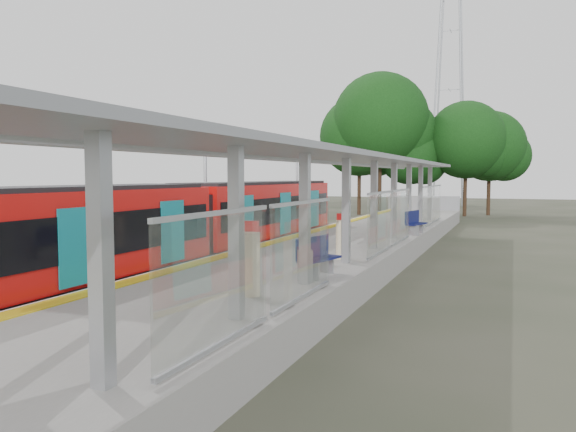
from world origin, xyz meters
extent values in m
cube|color=#59544C|center=(-4.50, 20.00, 0.12)|extent=(3.00, 70.00, 0.24)
cube|color=gray|center=(0.00, 20.00, 0.50)|extent=(6.00, 50.00, 1.00)
cube|color=gold|center=(-2.55, 20.00, 1.01)|extent=(0.60, 50.00, 0.02)
cube|color=#9EA0A5|center=(0.00, 44.95, 1.60)|extent=(6.00, 0.10, 1.20)
cube|color=black|center=(-4.50, 7.15, 0.65)|extent=(2.50, 13.50, 0.70)
cube|color=red|center=(-4.50, 7.15, 2.25)|extent=(2.65, 13.50, 2.50)
cube|color=black|center=(-4.50, 7.15, 2.30)|extent=(2.72, 12.96, 1.20)
cube|color=black|center=(-4.50, 7.15, 3.55)|extent=(2.40, 12.82, 0.15)
cube|color=#0C717E|center=(-3.14, 7.15, 2.10)|extent=(0.04, 1.30, 2.00)
cube|color=black|center=(-4.50, 21.25, 0.65)|extent=(2.50, 13.50, 0.70)
cube|color=red|center=(-4.50, 21.25, 2.25)|extent=(2.65, 13.50, 2.50)
cube|color=black|center=(-4.50, 21.25, 2.30)|extent=(2.72, 12.96, 1.20)
cube|color=black|center=(-4.50, 21.25, 3.55)|extent=(2.40, 12.83, 0.15)
cube|color=#0C717E|center=(-3.14, 21.25, 2.10)|extent=(0.04, 1.30, 2.00)
cylinder|color=black|center=(-4.50, 16.52, 0.35)|extent=(2.20, 0.70, 0.70)
cube|color=black|center=(-4.50, 14.20, 2.00)|extent=(2.30, 0.80, 2.40)
cube|color=#9EA0A5|center=(2.00, 2.00, 2.75)|extent=(0.25, 0.25, 3.50)
cube|color=#9EA0A5|center=(2.00, 6.00, 2.75)|extent=(0.25, 0.25, 3.50)
cube|color=#9EA0A5|center=(2.00, 10.00, 2.75)|extent=(0.25, 0.25, 3.50)
cube|color=#9EA0A5|center=(2.00, 14.00, 2.75)|extent=(0.25, 0.25, 3.50)
cube|color=#9EA0A5|center=(2.00, 18.00, 2.75)|extent=(0.25, 0.25, 3.50)
cube|color=#9EA0A5|center=(2.00, 22.00, 2.75)|extent=(0.25, 0.25, 3.50)
cube|color=#9EA0A5|center=(2.00, 26.00, 2.75)|extent=(0.25, 0.25, 3.50)
cube|color=#9EA0A5|center=(2.00, 30.00, 2.75)|extent=(0.25, 0.25, 3.50)
cube|color=#9EA0A5|center=(2.00, 34.00, 2.75)|extent=(0.25, 0.25, 3.50)
cube|color=gray|center=(1.60, 16.00, 4.58)|extent=(3.20, 38.00, 0.16)
cylinder|color=#9EA0A5|center=(0.05, 16.00, 4.50)|extent=(0.24, 38.00, 0.24)
cube|color=silver|center=(2.70, 4.00, 2.20)|extent=(0.05, 3.70, 2.20)
cube|color=silver|center=(2.70, 8.00, 2.20)|extent=(0.05, 3.70, 2.20)
cube|color=silver|center=(2.70, 16.00, 2.20)|extent=(0.05, 3.70, 2.20)
cube|color=silver|center=(2.70, 20.00, 2.20)|extent=(0.05, 3.70, 2.20)
cube|color=silver|center=(2.70, 28.00, 2.20)|extent=(0.05, 3.70, 2.20)
cube|color=silver|center=(2.70, 32.00, 2.20)|extent=(0.05, 3.70, 2.20)
cylinder|color=#382316|center=(-7.28, 51.05, 2.63)|extent=(0.36, 0.36, 5.26)
sphere|color=#144313|center=(-7.28, 51.05, 7.88)|extent=(7.99, 7.99, 7.99)
cylinder|color=#382316|center=(-5.03, 50.38, 3.09)|extent=(0.36, 0.36, 6.18)
sphere|color=#144313|center=(-5.03, 50.38, 9.27)|extent=(9.39, 9.39, 9.39)
cylinder|color=#382316|center=(-2.45, 52.04, 2.06)|extent=(0.36, 0.36, 4.13)
sphere|color=#144313|center=(-2.45, 52.04, 6.19)|extent=(6.28, 6.28, 6.28)
cylinder|color=#382316|center=(2.79, 52.87, 2.46)|extent=(0.36, 0.36, 4.92)
sphere|color=#144313|center=(2.79, 52.87, 7.38)|extent=(7.48, 7.48, 7.48)
cylinder|color=#382316|center=(4.86, 55.10, 2.28)|extent=(0.36, 0.36, 4.57)
sphere|color=#144313|center=(4.86, 55.10, 6.85)|extent=(6.94, 6.94, 6.94)
cube|color=#9EA0A5|center=(-5.30, 7.00, 5.20)|extent=(2.00, 0.08, 0.08)
cylinder|color=#9EA0A5|center=(-6.30, 19.00, 2.70)|extent=(0.16, 0.16, 5.40)
cube|color=#9EA0A5|center=(-5.30, 19.00, 5.20)|extent=(2.00, 0.08, 0.08)
cylinder|color=#9EA0A5|center=(-6.30, 31.00, 2.70)|extent=(0.16, 0.16, 5.40)
cube|color=#9EA0A5|center=(-5.30, 31.00, 5.20)|extent=(2.00, 0.08, 0.08)
cylinder|color=#9EA0A5|center=(-6.30, 43.00, 2.70)|extent=(0.16, 0.16, 5.40)
cube|color=#9EA0A5|center=(-5.30, 43.00, 5.20)|extent=(2.00, 0.08, 0.08)
cube|color=#101552|center=(2.02, 11.21, 1.50)|extent=(0.87, 1.75, 0.07)
cube|color=#101552|center=(1.79, 11.21, 1.84)|extent=(0.44, 1.65, 0.61)
cube|color=#9EA0A5|center=(2.02, 10.54, 1.25)|extent=(0.45, 0.17, 0.49)
cube|color=#9EA0A5|center=(2.02, 11.88, 1.25)|extent=(0.45, 0.17, 0.49)
cube|color=#101552|center=(2.70, 24.29, 1.51)|extent=(0.87, 1.77, 0.07)
cube|color=#101552|center=(2.47, 24.29, 1.85)|extent=(0.44, 1.67, 0.62)
cube|color=#9EA0A5|center=(2.70, 23.61, 1.25)|extent=(0.46, 0.17, 0.50)
cube|color=#9EA0A5|center=(2.70, 24.97, 1.25)|extent=(0.46, 0.17, 0.50)
cylinder|color=beige|center=(1.35, 8.07, 1.77)|extent=(0.41, 0.41, 1.54)
cube|color=red|center=(1.35, 8.07, 2.70)|extent=(0.36, 0.14, 0.26)
cylinder|color=beige|center=(1.60, 14.75, 1.68)|extent=(0.36, 0.36, 1.35)
cube|color=red|center=(1.60, 14.75, 2.49)|extent=(0.31, 0.17, 0.23)
cylinder|color=#9EA0A5|center=(1.93, 10.22, 1.44)|extent=(0.55, 0.55, 0.88)
camera|label=1|loc=(7.17, -4.04, 3.90)|focal=35.00mm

